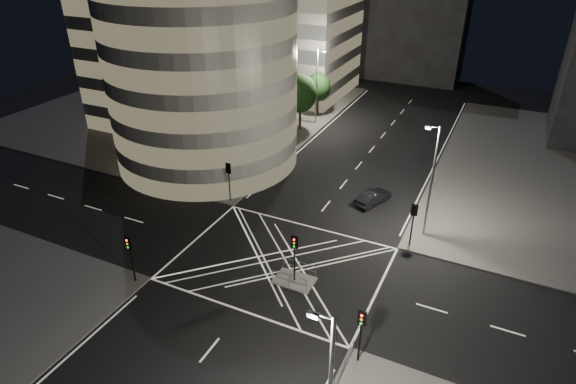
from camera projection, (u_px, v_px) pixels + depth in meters
The scene contains 22 objects.
ground at pixel (280, 263), 38.48m from camera, with size 120.00×120.00×0.00m, color black.
sidewalk_far_left at pixel (185, 109), 70.74m from camera, with size 42.00×42.00×0.15m, color #504E4B.
central_island at pixel (294, 280), 36.50m from camera, with size 3.00×2.00×0.15m, color slate.
office_tower_curved at pixel (190, 36), 55.01m from camera, with size 30.00×29.00×27.20m.
office_block_rear at pixel (273, 19), 74.57m from camera, with size 24.00×16.00×22.00m, color gray.
building_far_end at pixel (411, 25), 81.41m from camera, with size 18.00×8.00×18.00m, color black.
tree_a at pixel (225, 147), 47.31m from camera, with size 3.97×3.97×6.80m.
tree_b at pixel (254, 123), 51.87m from camera, with size 4.53×4.53×7.49m.
tree_c at pixel (279, 111), 56.82m from camera, with size 3.67×3.67×6.56m.
tree_d at pixel (300, 94), 61.37m from camera, with size 4.27×4.27×7.28m.
tree_e at pixel (318, 87), 66.49m from camera, with size 3.46×3.46×6.02m.
traffic_signal_fl at pixel (229, 175), 45.77m from camera, with size 0.55×0.22×4.00m.
traffic_signal_nl at pixel (130, 251), 35.04m from camera, with size 0.55×0.22×4.00m.
traffic_signal_fr at pixel (413, 217), 39.10m from camera, with size 0.55×0.22×4.00m.
traffic_signal_nr at pixel (361, 327), 28.37m from camera, with size 0.55×0.22×4.00m.
traffic_signal_island at pixel (295, 250), 35.13m from camera, with size 0.55×0.22×4.00m.
street_lamp_left_near at pixel (249, 130), 48.85m from camera, with size 1.25×0.25×10.00m.
street_lamp_left_far at pixel (317, 84), 63.05m from camera, with size 1.25×0.25×10.00m.
street_lamp_right_far at pixel (431, 179), 39.33m from camera, with size 1.25×0.25×10.00m.
railing_island_south at pixel (289, 281), 35.49m from camera, with size 2.80×0.06×1.10m, color slate.
railing_island_north at pixel (299, 267), 36.91m from camera, with size 2.80×0.06×1.10m, color slate.
sedan at pixel (373, 197), 46.55m from camera, with size 1.44×4.13×1.36m, color black.
Camera 1 is at (13.99, -27.59, 23.61)m, focal length 30.00 mm.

